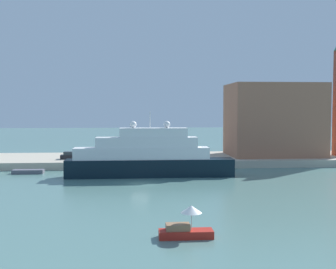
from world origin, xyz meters
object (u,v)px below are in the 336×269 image
at_px(harbor_building, 274,120).
at_px(mooring_bollard, 121,159).
at_px(parked_car, 71,156).
at_px(large_yacht, 148,157).
at_px(small_motorboat, 186,227).
at_px(work_barge, 28,172).
at_px(person_figure, 102,155).

relative_size(harbor_building, mooring_bollard, 24.34).
distance_m(harbor_building, parked_car, 42.91).
distance_m(large_yacht, small_motorboat, 35.15).
bearing_deg(harbor_building, small_motorboat, -115.23).
relative_size(small_motorboat, work_barge, 0.89).
bearing_deg(work_barge, mooring_bollard, 16.10).
relative_size(large_yacht, work_barge, 5.25).
relative_size(small_motorboat, harbor_building, 0.25).
bearing_deg(small_motorboat, harbor_building, 64.77).
xyz_separation_m(small_motorboat, harbor_building, (25.17, 53.42, 8.02)).
height_order(harbor_building, person_figure, harbor_building).
bearing_deg(large_yacht, harbor_building, 33.88).
bearing_deg(harbor_building, work_barge, -164.69).
relative_size(harbor_building, parked_car, 4.56).
relative_size(work_barge, harbor_building, 0.28).
distance_m(work_barge, parked_car, 11.51).
bearing_deg(mooring_bollard, parked_car, 153.65).
relative_size(parked_car, person_figure, 2.46).
bearing_deg(work_barge, parked_car, 57.64).
height_order(small_motorboat, work_barge, small_motorboat).
xyz_separation_m(small_motorboat, work_barge, (-23.11, 40.21, -0.66)).
distance_m(large_yacht, parked_car, 20.95).
relative_size(work_barge, parked_car, 1.28).
bearing_deg(mooring_bollard, small_motorboat, -81.14).
xyz_separation_m(work_barge, mooring_bollard, (16.11, 4.65, 1.45)).
height_order(small_motorboat, mooring_bollard, small_motorboat).
height_order(small_motorboat, person_figure, person_figure).
relative_size(work_barge, person_figure, 3.15).
xyz_separation_m(large_yacht, small_motorboat, (2.26, -35.01, -2.25)).
height_order(small_motorboat, parked_car, parked_car).
relative_size(small_motorboat, person_figure, 2.82).
bearing_deg(small_motorboat, large_yacht, 93.69).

